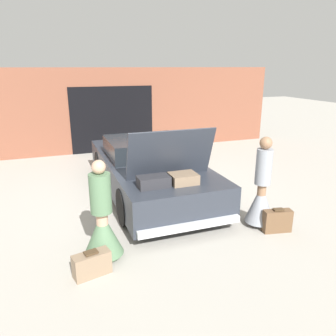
% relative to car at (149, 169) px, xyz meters
% --- Properties ---
extents(ground_plane, '(40.00, 40.00, 0.00)m').
position_rel_car_xyz_m(ground_plane, '(0.00, -0.01, -0.58)').
color(ground_plane, '#ADA89E').
extents(garage_wall_back, '(12.00, 0.14, 2.80)m').
position_rel_car_xyz_m(garage_wall_back, '(0.00, 4.26, 0.81)').
color(garage_wall_back, brown).
rests_on(garage_wall_back, ground_plane).
extents(car, '(1.98, 4.78, 1.76)m').
position_rel_car_xyz_m(car, '(0.00, 0.00, 0.00)').
color(car, '#2D333D').
rests_on(car, ground_plane).
extents(person_left, '(0.60, 0.60, 1.57)m').
position_rel_car_xyz_m(person_left, '(-1.44, -2.37, -0.03)').
color(person_left, tan).
rests_on(person_left, ground_plane).
extents(person_right, '(0.54, 0.54, 1.68)m').
position_rel_car_xyz_m(person_right, '(1.45, -2.28, 0.02)').
color(person_right, '#997051').
rests_on(person_right, ground_plane).
extents(suitcase_beside_left_person, '(0.56, 0.33, 0.37)m').
position_rel_car_xyz_m(suitcase_beside_left_person, '(-1.68, -2.77, -0.41)').
color(suitcase_beside_left_person, '#8C7259').
rests_on(suitcase_beside_left_person, ground_plane).
extents(suitcase_beside_right_person, '(0.53, 0.27, 0.44)m').
position_rel_car_xyz_m(suitcase_beside_right_person, '(1.59, -2.60, -0.37)').
color(suitcase_beside_right_person, brown).
rests_on(suitcase_beside_right_person, ground_plane).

